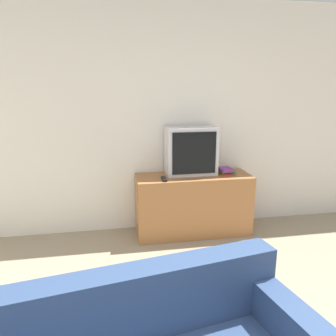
{
  "coord_description": "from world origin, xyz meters",
  "views": [
    {
      "loc": [
        -0.58,
        -0.7,
        1.67
      ],
      "look_at": [
        -0.01,
        2.4,
        0.88
      ],
      "focal_mm": 35.0,
      "sensor_mm": 36.0,
      "label": 1
    }
  ],
  "objects_px": {
    "television": "(191,151)",
    "tv_stand": "(193,204)",
    "book_stack": "(226,171)",
    "remote_on_stand": "(164,179)"
  },
  "relations": [
    {
      "from": "television",
      "to": "tv_stand",
      "type": "bearing_deg",
      "value": -79.48
    },
    {
      "from": "television",
      "to": "book_stack",
      "type": "height_order",
      "value": "television"
    },
    {
      "from": "tv_stand",
      "to": "book_stack",
      "type": "xyz_separation_m",
      "value": [
        0.38,
        -0.0,
        0.38
      ]
    },
    {
      "from": "tv_stand",
      "to": "book_stack",
      "type": "distance_m",
      "value": 0.54
    },
    {
      "from": "television",
      "to": "remote_on_stand",
      "type": "bearing_deg",
      "value": -149.82
    },
    {
      "from": "tv_stand",
      "to": "book_stack",
      "type": "bearing_deg",
      "value": -0.36
    },
    {
      "from": "television",
      "to": "remote_on_stand",
      "type": "xyz_separation_m",
      "value": [
        -0.34,
        -0.2,
        -0.26
      ]
    },
    {
      "from": "tv_stand",
      "to": "remote_on_stand",
      "type": "xyz_separation_m",
      "value": [
        -0.36,
        -0.12,
        0.36
      ]
    },
    {
      "from": "book_stack",
      "to": "remote_on_stand",
      "type": "height_order",
      "value": "book_stack"
    },
    {
      "from": "book_stack",
      "to": "remote_on_stand",
      "type": "relative_size",
      "value": 1.23
    }
  ]
}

